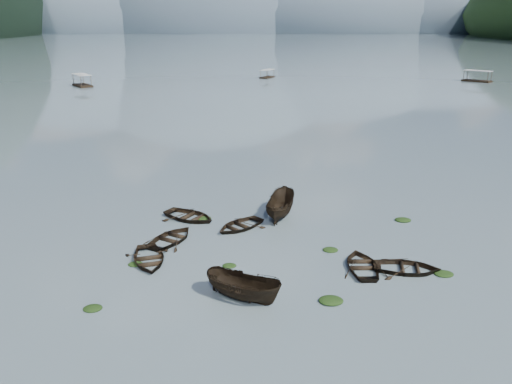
{
  "coord_description": "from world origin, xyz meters",
  "views": [
    {
      "loc": [
        -0.73,
        -22.75,
        13.83
      ],
      "look_at": [
        0.0,
        12.0,
        2.0
      ],
      "focal_mm": 35.0,
      "sensor_mm": 36.0,
      "label": 1
    }
  ],
  "objects_px": {
    "rowboat_0": "(149,262)",
    "pontoon_centre": "(267,78)",
    "rowboat_3": "(362,268)",
    "pontoon_left": "(83,86)"
  },
  "relations": [
    {
      "from": "pontoon_left",
      "to": "rowboat_0",
      "type": "bearing_deg",
      "value": -104.25
    },
    {
      "from": "pontoon_centre",
      "to": "pontoon_left",
      "type": "bearing_deg",
      "value": -131.07
    },
    {
      "from": "rowboat_0",
      "to": "pontoon_centre",
      "type": "height_order",
      "value": "pontoon_centre"
    },
    {
      "from": "rowboat_0",
      "to": "rowboat_3",
      "type": "bearing_deg",
      "value": -20.15
    },
    {
      "from": "rowboat_3",
      "to": "pontoon_left",
      "type": "bearing_deg",
      "value": -63.68
    },
    {
      "from": "rowboat_3",
      "to": "pontoon_left",
      "type": "height_order",
      "value": "pontoon_left"
    },
    {
      "from": "rowboat_3",
      "to": "pontoon_centre",
      "type": "xyz_separation_m",
      "value": [
        -1.09,
        107.98,
        0.0
      ]
    },
    {
      "from": "rowboat_0",
      "to": "pontoon_left",
      "type": "bearing_deg",
      "value": 94.15
    },
    {
      "from": "rowboat_0",
      "to": "pontoon_left",
      "type": "xyz_separation_m",
      "value": [
        -31.34,
        89.22,
        0.0
      ]
    },
    {
      "from": "pontoon_left",
      "to": "pontoon_centre",
      "type": "distance_m",
      "value": 46.58
    }
  ]
}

